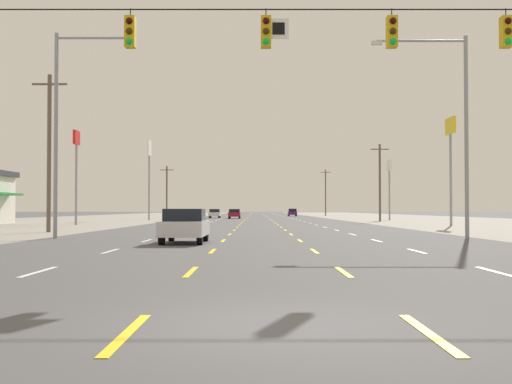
% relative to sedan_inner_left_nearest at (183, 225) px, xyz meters
% --- Properties ---
extents(ground_plane, '(572.00, 572.00, 0.00)m').
position_rel_sedan_inner_left_nearest_xyz_m(ground_plane, '(3.29, 45.99, -0.76)').
color(ground_plane, '#4C4C4F').
extents(lot_apron_left, '(28.00, 440.00, 0.01)m').
position_rel_sedan_inner_left_nearest_xyz_m(lot_apron_left, '(-21.46, 45.99, -0.75)').
color(lot_apron_left, gray).
rests_on(lot_apron_left, ground).
extents(lot_apron_right, '(28.00, 440.00, 0.01)m').
position_rel_sedan_inner_left_nearest_xyz_m(lot_apron_right, '(28.04, 45.99, -0.75)').
color(lot_apron_right, gray).
rests_on(lot_apron_right, ground).
extents(lane_markings, '(10.64, 227.60, 0.01)m').
position_rel_sedan_inner_left_nearest_xyz_m(lane_markings, '(3.29, 84.49, -0.75)').
color(lane_markings, white).
rests_on(lane_markings, ground).
extents(signal_span_wire, '(25.76, 0.53, 8.58)m').
position_rel_sedan_inner_left_nearest_xyz_m(signal_span_wire, '(3.73, -8.86, 4.22)').
color(signal_span_wire, brown).
rests_on(signal_span_wire, ground).
extents(sedan_inner_left_nearest, '(1.80, 4.50, 1.46)m').
position_rel_sedan_inner_left_nearest_xyz_m(sedan_inner_left_nearest, '(0.00, 0.00, 0.00)').
color(sedan_inner_left_nearest, silver).
rests_on(sedan_inner_left_nearest, ground).
extents(sedan_inner_left_near, '(1.80, 4.50, 1.46)m').
position_rel_sedan_inner_left_nearest_xyz_m(sedan_inner_left_near, '(-0.24, 72.78, 0.00)').
color(sedan_inner_left_near, maroon).
rests_on(sedan_inner_left_near, ground).
extents(sedan_far_left_mid, '(1.80, 4.50, 1.46)m').
position_rel_sedan_inner_left_nearest_xyz_m(sedan_far_left_mid, '(-3.70, 79.71, 0.00)').
color(sedan_far_left_mid, white).
rests_on(sedan_far_left_mid, ground).
extents(hatchback_far_right_midfar, '(1.72, 3.90, 1.54)m').
position_rel_sedan_inner_left_nearest_xyz_m(hatchback_far_right_midfar, '(10.46, 106.83, 0.03)').
color(hatchback_far_right_midfar, '#4C196B').
rests_on(hatchback_far_right_midfar, ground).
extents(pole_sign_left_row_1, '(0.24, 1.65, 8.65)m').
position_rel_sedan_inner_left_nearest_xyz_m(pole_sign_left_row_1, '(-13.45, 32.28, 5.47)').
color(pole_sign_left_row_1, gray).
rests_on(pole_sign_left_row_1, ground).
extents(pole_sign_left_row_2, '(0.24, 2.26, 10.38)m').
position_rel_sedan_inner_left_nearest_xyz_m(pole_sign_left_row_2, '(-10.87, 57.62, 7.21)').
color(pole_sign_left_row_2, gray).
rests_on(pole_sign_left_row_2, ground).
extents(pole_sign_right_row_1, '(0.24, 2.54, 9.35)m').
position_rel_sedan_inner_left_nearest_xyz_m(pole_sign_right_row_1, '(19.83, 28.69, 6.45)').
color(pole_sign_right_row_1, gray).
rests_on(pole_sign_right_row_1, ground).
extents(pole_sign_right_row_2, '(0.24, 2.37, 7.89)m').
position_rel_sedan_inner_left_nearest_xyz_m(pole_sign_right_row_2, '(20.59, 58.66, 5.30)').
color(pole_sign_right_row_2, gray).
rests_on(pole_sign_right_row_2, ground).
extents(streetlight_left_row_0, '(4.00, 0.26, 10.19)m').
position_rel_sedan_inner_left_nearest_xyz_m(streetlight_left_row_0, '(-6.48, 4.36, 5.10)').
color(streetlight_left_row_0, gray).
rests_on(streetlight_left_row_0, ground).
extents(streetlight_right_row_0, '(4.78, 0.26, 10.04)m').
position_rel_sedan_inner_left_nearest_xyz_m(streetlight_right_row_0, '(12.94, 4.36, 5.12)').
color(streetlight_right_row_0, gray).
rests_on(streetlight_right_row_0, ground).
extents(utility_pole_left_row_0, '(2.20, 0.26, 9.91)m').
position_rel_sedan_inner_left_nearest_xyz_m(utility_pole_left_row_0, '(-9.95, 13.16, 4.39)').
color(utility_pole_left_row_0, brown).
rests_on(utility_pole_left_row_0, ground).
extents(utility_pole_right_row_1, '(2.20, 0.26, 9.15)m').
position_rel_sedan_inner_left_nearest_xyz_m(utility_pole_right_row_1, '(17.71, 50.00, 4.01)').
color(utility_pole_right_row_1, brown).
rests_on(utility_pole_right_row_1, ground).
extents(utility_pole_left_row_2, '(2.20, 0.26, 8.40)m').
position_rel_sedan_inner_left_nearest_xyz_m(utility_pole_left_row_2, '(-11.41, 78.65, 3.63)').
color(utility_pole_left_row_2, brown).
rests_on(utility_pole_left_row_2, ground).
extents(utility_pole_right_row_3, '(2.20, 0.26, 10.09)m').
position_rel_sedan_inner_left_nearest_xyz_m(utility_pole_right_row_3, '(18.22, 115.98, 4.49)').
color(utility_pole_right_row_3, brown).
rests_on(utility_pole_right_row_3, ground).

